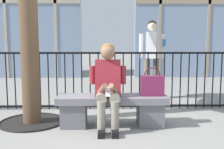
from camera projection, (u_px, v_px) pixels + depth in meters
The scene contains 6 objects.
ground_plane at pixel (112, 126), 3.81m from camera, with size 60.00×60.00×0.00m, color gray.
stone_bench at pixel (112, 108), 3.78m from camera, with size 1.60×0.44×0.45m.
seated_person_with_phone at pixel (108, 83), 3.61m from camera, with size 0.52×0.66×1.21m.
handbag_on_bench at pixel (152, 85), 3.75m from camera, with size 0.34×0.15×0.42m.
bystander_at_railing at pixel (152, 53), 5.58m from camera, with size 0.55×0.42×1.71m.
plaza_railing at pixel (111, 80), 4.76m from camera, with size 8.43×0.04×1.06m.
Camera 1 is at (-0.10, -3.70, 1.19)m, focal length 41.33 mm.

